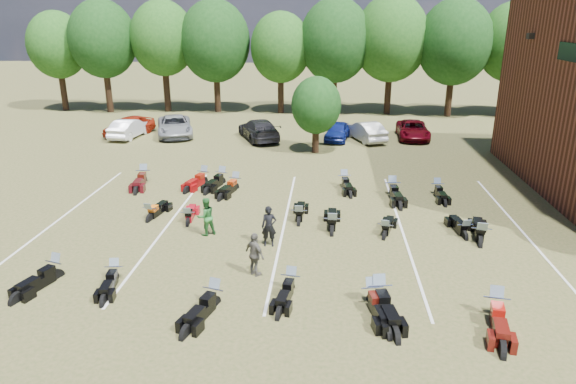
# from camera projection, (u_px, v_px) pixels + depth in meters

# --- Properties ---
(ground) EXTENTS (160.00, 160.00, 0.00)m
(ground) POSITION_uv_depth(u_px,v_px,m) (358.00, 260.00, 18.97)
(ground) COLOR brown
(ground) RESTS_ON ground
(car_0) EXTENTS (3.30, 4.58, 1.45)m
(car_0) POSITION_uv_depth(u_px,v_px,m) (129.00, 126.00, 38.22)
(car_0) COLOR maroon
(car_0) RESTS_ON ground
(car_1) EXTENTS (1.86, 4.29, 1.37)m
(car_1) POSITION_uv_depth(u_px,v_px,m) (129.00, 128.00, 37.57)
(car_1) COLOR silver
(car_1) RESTS_ON ground
(car_2) EXTENTS (3.94, 5.78, 1.47)m
(car_2) POSITION_uv_depth(u_px,v_px,m) (175.00, 126.00, 38.07)
(car_2) COLOR gray
(car_2) RESTS_ON ground
(car_3) EXTENTS (3.94, 5.52, 1.48)m
(car_3) POSITION_uv_depth(u_px,v_px,m) (259.00, 129.00, 36.92)
(car_3) COLOR black
(car_3) RESTS_ON ground
(car_4) EXTENTS (2.15, 4.00, 1.29)m
(car_4) POSITION_uv_depth(u_px,v_px,m) (337.00, 131.00, 36.79)
(car_4) COLOR navy
(car_4) RESTS_ON ground
(car_5) EXTENTS (2.89, 4.44, 1.38)m
(car_5) POSITION_uv_depth(u_px,v_px,m) (366.00, 131.00, 36.63)
(car_5) COLOR #ACADA8
(car_5) RESTS_ON ground
(car_6) EXTENTS (2.29, 4.69, 1.28)m
(car_6) POSITION_uv_depth(u_px,v_px,m) (413.00, 130.00, 37.25)
(car_6) COLOR #4E040D
(car_6) RESTS_ON ground
(car_7) EXTENTS (1.92, 4.64, 1.34)m
(car_7) POSITION_uv_depth(u_px,v_px,m) (553.00, 133.00, 36.01)
(car_7) COLOR #36363B
(car_7) RESTS_ON ground
(person_black) EXTENTS (0.62, 0.44, 1.62)m
(person_black) POSITION_uv_depth(u_px,v_px,m) (269.00, 226.00, 19.90)
(person_black) COLOR black
(person_black) RESTS_ON ground
(person_green) EXTENTS (0.99, 0.95, 1.61)m
(person_green) POSITION_uv_depth(u_px,v_px,m) (206.00, 216.00, 20.89)
(person_green) COLOR #26652A
(person_green) RESTS_ON ground
(person_grey) EXTENTS (0.95, 0.92, 1.59)m
(person_grey) POSITION_uv_depth(u_px,v_px,m) (255.00, 254.00, 17.61)
(person_grey) COLOR #535047
(person_grey) RESTS_ON ground
(motorcycle_0) EXTENTS (1.34, 2.38, 1.26)m
(motorcycle_0) POSITION_uv_depth(u_px,v_px,m) (56.00, 278.00, 17.65)
(motorcycle_0) COLOR black
(motorcycle_0) RESTS_ON ground
(motorcycle_1) EXTENTS (0.91, 2.08, 1.12)m
(motorcycle_1) POSITION_uv_depth(u_px,v_px,m) (115.00, 281.00, 17.48)
(motorcycle_1) COLOR black
(motorcycle_1) RESTS_ON ground
(motorcycle_2) EXTENTS (1.34, 2.40, 1.27)m
(motorcycle_2) POSITION_uv_depth(u_px,v_px,m) (214.00, 306.00, 15.97)
(motorcycle_2) COLOR black
(motorcycle_2) RESTS_ON ground
(motorcycle_3) EXTENTS (1.00, 2.19, 1.18)m
(motorcycle_3) POSITION_uv_depth(u_px,v_px,m) (291.00, 291.00, 16.84)
(motorcycle_3) COLOR black
(motorcycle_3) RESTS_ON ground
(motorcycle_4) EXTENTS (1.20, 2.58, 1.38)m
(motorcycle_4) POSITION_uv_depth(u_px,v_px,m) (379.00, 305.00, 16.05)
(motorcycle_4) COLOR black
(motorcycle_4) RESTS_ON ground
(motorcycle_5) EXTENTS (1.16, 2.36, 1.26)m
(motorcycle_5) POSITION_uv_depth(u_px,v_px,m) (371.00, 305.00, 16.05)
(motorcycle_5) COLOR black
(motorcycle_5) RESTS_ON ground
(motorcycle_6) EXTENTS (1.20, 2.57, 1.38)m
(motorcycle_6) POSITION_uv_depth(u_px,v_px,m) (494.00, 317.00, 15.38)
(motorcycle_6) COLOR #4C0F0A
(motorcycle_6) RESTS_ON ground
(motorcycle_7) EXTENTS (0.83, 2.08, 1.13)m
(motorcycle_7) POSITION_uv_depth(u_px,v_px,m) (188.00, 224.00, 22.18)
(motorcycle_7) COLOR #9D0B18
(motorcycle_7) RESTS_ON ground
(motorcycle_8) EXTENTS (1.07, 2.20, 1.17)m
(motorcycle_8) POSITION_uv_depth(u_px,v_px,m) (150.00, 220.00, 22.60)
(motorcycle_8) COLOR black
(motorcycle_8) RESTS_ON ground
(motorcycle_9) EXTENTS (0.75, 2.25, 1.24)m
(motorcycle_9) POSITION_uv_depth(u_px,v_px,m) (299.00, 224.00, 22.25)
(motorcycle_9) COLOR black
(motorcycle_9) RESTS_ON ground
(motorcycle_10) EXTENTS (0.78, 2.40, 1.34)m
(motorcycle_10) POSITION_uv_depth(u_px,v_px,m) (332.00, 233.00, 21.27)
(motorcycle_10) COLOR black
(motorcycle_10) RESTS_ON ground
(motorcycle_11) EXTENTS (1.18, 2.16, 1.15)m
(motorcycle_11) POSITION_uv_depth(u_px,v_px,m) (384.00, 238.00, 20.86)
(motorcycle_11) COLOR black
(motorcycle_11) RESTS_ON ground
(motorcycle_12) EXTENTS (0.96, 2.18, 1.18)m
(motorcycle_12) POSITION_uv_depth(u_px,v_px,m) (464.00, 238.00, 20.84)
(motorcycle_12) COLOR black
(motorcycle_12) RESTS_ON ground
(motorcycle_13) EXTENTS (1.20, 2.57, 1.38)m
(motorcycle_13) POSITION_uv_depth(u_px,v_px,m) (480.00, 245.00, 20.24)
(motorcycle_13) COLOR black
(motorcycle_13) RESTS_ON ground
(motorcycle_14) EXTENTS (1.09, 2.58, 1.40)m
(motorcycle_14) POSITION_uv_depth(u_px,v_px,m) (144.00, 183.00, 27.68)
(motorcycle_14) COLOR #3E080E
(motorcycle_14) RESTS_ON ground
(motorcycle_15) EXTENTS (1.39, 2.47, 1.31)m
(motorcycle_15) POSITION_uv_depth(u_px,v_px,m) (204.00, 183.00, 27.62)
(motorcycle_15) COLOR maroon
(motorcycle_15) RESTS_ON ground
(motorcycle_16) EXTENTS (1.31, 2.47, 1.32)m
(motorcycle_16) POSITION_uv_depth(u_px,v_px,m) (222.00, 184.00, 27.48)
(motorcycle_16) COLOR black
(motorcycle_16) RESTS_ON ground
(motorcycle_17) EXTENTS (1.31, 2.43, 1.29)m
(motorcycle_17) POSITION_uv_depth(u_px,v_px,m) (235.00, 189.00, 26.59)
(motorcycle_17) COLOR black
(motorcycle_17) RESTS_ON ground
(motorcycle_18) EXTENTS (1.01, 2.56, 1.39)m
(motorcycle_18) POSITION_uv_depth(u_px,v_px,m) (392.00, 196.00, 25.68)
(motorcycle_18) COLOR black
(motorcycle_18) RESTS_ON ground
(motorcycle_19) EXTENTS (1.07, 2.36, 1.27)m
(motorcycle_19) POSITION_uv_depth(u_px,v_px,m) (344.00, 187.00, 27.02)
(motorcycle_19) COLOR black
(motorcycle_19) RESTS_ON ground
(motorcycle_20) EXTENTS (0.78, 2.16, 1.19)m
(motorcycle_20) POSITION_uv_depth(u_px,v_px,m) (436.00, 195.00, 25.82)
(motorcycle_20) COLOR black
(motorcycle_20) RESTS_ON ground
(tree_line) EXTENTS (56.00, 6.00, 9.79)m
(tree_line) POSITION_uv_depth(u_px,v_px,m) (333.00, 42.00, 44.28)
(tree_line) COLOR black
(tree_line) RESTS_ON ground
(young_tree_midfield) EXTENTS (3.20, 3.20, 4.70)m
(young_tree_midfield) POSITION_uv_depth(u_px,v_px,m) (316.00, 105.00, 32.70)
(young_tree_midfield) COLOR black
(young_tree_midfield) RESTS_ON ground
(parking_lines) EXTENTS (20.10, 14.00, 0.01)m
(parking_lines) POSITION_uv_depth(u_px,v_px,m) (284.00, 226.00, 22.02)
(parking_lines) COLOR silver
(parking_lines) RESTS_ON ground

